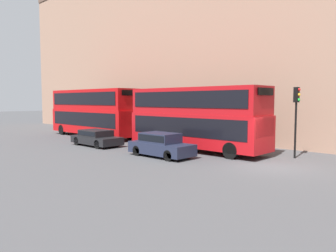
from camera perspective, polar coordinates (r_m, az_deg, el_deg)
The scene contains 7 objects.
ground_plane at distance 18.01m, azimuth 17.62°, elevation -6.80°, with size 200.00×200.00×0.00m, color #424244.
building_facade at distance 24.90m, azimuth 25.68°, elevation 17.97°, with size 1.10×80.00×18.28m.
bus_leading at distance 22.55m, azimuth 4.76°, elevation 1.74°, with size 2.59×10.47×4.32m.
bus_second_in_queue at distance 31.87m, azimuth -12.87°, elevation 2.57°, with size 2.59×11.13×4.46m.
car_dark_sedan at distance 20.15m, azimuth -1.27°, elevation -3.19°, with size 1.77×4.26×1.46m.
car_hatchback at distance 25.54m, azimuth -12.39°, elevation -1.93°, with size 1.90×4.36×1.21m.
traffic_light at distance 20.86m, azimuth 21.46°, elevation 3.03°, with size 0.30×0.36×4.24m.
Camera 1 is at (-15.89, -7.75, 3.45)m, focal length 35.00 mm.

